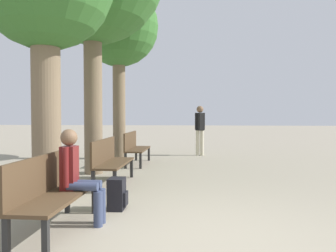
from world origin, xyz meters
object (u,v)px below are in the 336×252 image
Objects in this scene: bench_row_0 at (50,189)px; backpack at (117,194)px; bench_row_2 at (135,146)px; tree_row_2 at (119,29)px; bench_row_1 at (110,159)px; pedestrian_near at (200,127)px; person_seated at (78,173)px.

bench_row_0 is 1.16m from backpack.
bench_row_0 is at bearing -90.00° from bench_row_2.
backpack is at bearing -82.59° from bench_row_2.
tree_row_2 is at bearing 103.04° from backpack.
bench_row_1 reaches higher than backpack.
pedestrian_near is at bearing 78.92° from backpack.
bench_row_1 is 1.84m from backpack.
bench_row_2 reaches higher than backpack.
bench_row_0 reaches higher than backpack.
bench_row_0 is at bearing -83.79° from tree_row_2.
pedestrian_near is at bearing 69.06° from bench_row_1.
tree_row_2 is at bearing 100.52° from bench_row_1.
bench_row_1 is 5.25m from pedestrian_near.
tree_row_2 is at bearing 96.21° from bench_row_0.
bench_row_2 is 5.11m from person_seated.
bench_row_1 is at bearing -110.94° from pedestrian_near.
person_seated is at bearing -84.43° from bench_row_1.
tree_row_2 is (-0.71, 1.12, 3.59)m from bench_row_2.
bench_row_0 is 0.94× the size of pedestrian_near.
bench_row_2 is (0.00, 5.38, 0.00)m from bench_row_0.
bench_row_0 is at bearing -90.00° from bench_row_1.
pedestrian_near is (1.63, 7.29, 0.33)m from person_seated.
person_seated is at bearing 50.52° from bench_row_0.
backpack is at bearing 59.37° from bench_row_0.
bench_row_1 is 2.69m from bench_row_2.
person_seated reaches higher than bench_row_0.
bench_row_0 is 0.39m from person_seated.
bench_row_1 is at bearing 90.00° from bench_row_0.
pedestrian_near is at bearing 77.37° from person_seated.
backpack is at bearing -71.58° from bench_row_1.
bench_row_1 is 5.28m from tree_row_2.
bench_row_0 is at bearing -120.63° from backpack.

